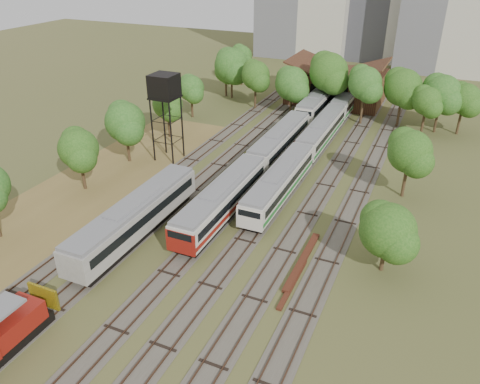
% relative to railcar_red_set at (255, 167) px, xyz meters
% --- Properties ---
extents(ground, '(240.00, 240.00, 0.00)m').
position_rel_railcar_red_set_xyz_m(ground, '(2.00, -22.52, -1.89)').
color(ground, '#475123').
rests_on(ground, ground).
extents(dry_grass_patch, '(14.00, 60.00, 0.04)m').
position_rel_railcar_red_set_xyz_m(dry_grass_patch, '(-16.00, -14.52, -1.87)').
color(dry_grass_patch, brown).
rests_on(dry_grass_patch, ground).
extents(tracks, '(24.60, 80.00, 0.19)m').
position_rel_railcar_red_set_xyz_m(tracks, '(1.33, 2.48, -1.85)').
color(tracks, '#4C473D').
rests_on(tracks, ground).
extents(railcar_red_set, '(2.89, 34.58, 3.58)m').
position_rel_railcar_red_set_xyz_m(railcar_red_set, '(0.00, 0.00, 0.00)').
color(railcar_red_set, black).
rests_on(railcar_red_set, ground).
extents(railcar_green_set, '(2.75, 52.07, 3.40)m').
position_rel_railcar_red_set_xyz_m(railcar_green_set, '(4.00, 14.90, -0.10)').
color(railcar_green_set, black).
rests_on(railcar_green_set, ground).
extents(railcar_rear, '(2.93, 16.08, 3.62)m').
position_rel_railcar_red_set_xyz_m(railcar_rear, '(0.00, 27.25, 0.02)').
color(railcar_rear, black).
rests_on(railcar_rear, ground).
extents(old_grey_coach, '(3.01, 18.00, 3.72)m').
position_rel_railcar_red_set_xyz_m(old_grey_coach, '(-6.00, -15.32, 0.14)').
color(old_grey_coach, black).
rests_on(old_grey_coach, ground).
extents(water_tower, '(3.23, 3.23, 11.16)m').
position_rel_railcar_red_set_xyz_m(water_tower, '(-12.90, 1.79, 7.51)').
color(water_tower, black).
rests_on(water_tower, ground).
extents(rail_pile_near, '(0.62, 9.24, 0.31)m').
position_rel_railcar_red_set_xyz_m(rail_pile_near, '(10.00, -13.06, -1.74)').
color(rail_pile_near, '#522517').
rests_on(rail_pile_near, ground).
extents(rail_pile_far, '(0.43, 6.85, 0.22)m').
position_rel_railcar_red_set_xyz_m(rail_pile_far, '(10.20, -16.39, -1.78)').
color(rail_pile_far, '#522517').
rests_on(rail_pile_far, ground).
extents(maintenance_shed, '(16.45, 11.55, 7.58)m').
position_rel_railcar_red_set_xyz_m(maintenance_shed, '(1.00, 35.46, 1.02)').
color(maintenance_shed, '#391B14').
rests_on(maintenance_shed, ground).
extents(tree_band_left, '(6.41, 72.13, 7.89)m').
position_rel_railcar_red_set_xyz_m(tree_band_left, '(-17.86, 2.35, 3.31)').
color(tree_band_left, '#382616').
rests_on(tree_band_left, ground).
extents(tree_band_far, '(43.79, 10.13, 10.01)m').
position_rel_railcar_red_set_xyz_m(tree_band_far, '(2.06, 27.26, 4.12)').
color(tree_band_far, '#382616').
rests_on(tree_band_far, ground).
extents(tree_band_right, '(4.79, 39.65, 7.77)m').
position_rel_railcar_red_set_xyz_m(tree_band_right, '(16.61, 2.75, 2.95)').
color(tree_band_right, '#382616').
rests_on(tree_band_right, ground).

